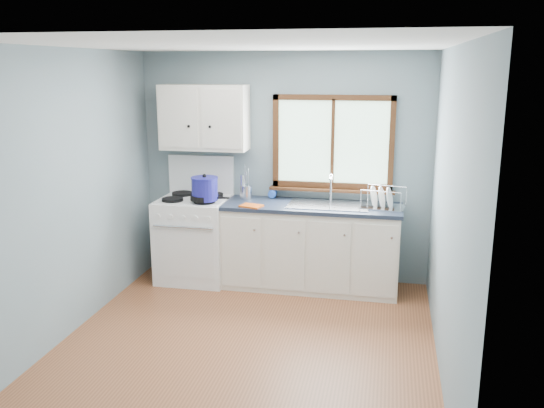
% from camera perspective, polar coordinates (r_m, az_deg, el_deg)
% --- Properties ---
extents(floor, '(3.20, 3.60, 0.02)m').
position_cam_1_polar(floor, '(5.09, -2.67, -14.03)').
color(floor, brown).
rests_on(floor, ground).
extents(ceiling, '(3.20, 3.60, 0.02)m').
position_cam_1_polar(ceiling, '(4.52, -3.03, 15.61)').
color(ceiling, white).
rests_on(ceiling, wall_back).
extents(wall_back, '(3.20, 0.02, 2.50)m').
position_cam_1_polar(wall_back, '(6.38, 1.21, 3.64)').
color(wall_back, gray).
rests_on(wall_back, ground).
extents(wall_front, '(3.20, 0.02, 2.50)m').
position_cam_1_polar(wall_front, '(3.01, -11.53, -8.11)').
color(wall_front, gray).
rests_on(wall_front, ground).
extents(wall_left, '(0.02, 3.60, 2.50)m').
position_cam_1_polar(wall_left, '(5.27, -20.04, 0.72)').
color(wall_left, gray).
rests_on(wall_left, ground).
extents(wall_right, '(0.02, 3.60, 2.50)m').
position_cam_1_polar(wall_right, '(4.53, 17.30, -1.08)').
color(wall_right, gray).
rests_on(wall_right, ground).
extents(gas_range, '(0.76, 0.69, 1.36)m').
position_cam_1_polar(gas_range, '(6.47, -7.68, -3.21)').
color(gas_range, white).
rests_on(gas_range, floor).
extents(base_cabinets, '(1.85, 0.60, 0.88)m').
position_cam_1_polar(base_cabinets, '(6.22, 3.86, -4.62)').
color(base_cabinets, silver).
rests_on(base_cabinets, floor).
extents(countertop, '(1.89, 0.64, 0.04)m').
position_cam_1_polar(countertop, '(6.09, 3.93, -0.24)').
color(countertop, black).
rests_on(countertop, base_cabinets).
extents(sink, '(0.84, 0.46, 0.44)m').
position_cam_1_polar(sink, '(6.08, 5.61, -0.69)').
color(sink, silver).
rests_on(sink, countertop).
extents(window, '(1.36, 0.10, 1.03)m').
position_cam_1_polar(window, '(6.23, 6.02, 5.44)').
color(window, '#9EC6A8').
rests_on(window, wall_back).
extents(upper_cabinets, '(0.95, 0.35, 0.70)m').
position_cam_1_polar(upper_cabinets, '(6.34, -6.74, 8.51)').
color(upper_cabinets, silver).
rests_on(upper_cabinets, wall_back).
extents(skillet, '(0.43, 0.30, 0.06)m').
position_cam_1_polar(skillet, '(6.14, -6.78, 0.66)').
color(skillet, black).
rests_on(skillet, gas_range).
extents(stockpot, '(0.31, 0.31, 0.28)m').
position_cam_1_polar(stockpot, '(6.11, -6.69, 1.55)').
color(stockpot, navy).
rests_on(stockpot, gas_range).
extents(utensil_crock, '(0.13, 0.13, 0.38)m').
position_cam_1_polar(utensil_crock, '(6.31, -2.54, 1.20)').
color(utensil_crock, silver).
rests_on(utensil_crock, countertop).
extents(thermos, '(0.08, 0.08, 0.27)m').
position_cam_1_polar(thermos, '(6.32, -2.92, 1.71)').
color(thermos, silver).
rests_on(thermos, countertop).
extents(soap_bottle, '(0.10, 0.10, 0.24)m').
position_cam_1_polar(soap_bottle, '(6.30, -0.02, 1.59)').
color(soap_bottle, '#224FB4').
rests_on(soap_bottle, countertop).
extents(dish_towel, '(0.26, 0.21, 0.02)m').
position_cam_1_polar(dish_towel, '(5.98, -2.06, -0.19)').
color(dish_towel, '#C84D10').
rests_on(dish_towel, countertop).
extents(dish_rack, '(0.48, 0.40, 0.22)m').
position_cam_1_polar(dish_rack, '(6.03, 10.90, 0.18)').
color(dish_rack, silver).
rests_on(dish_rack, countertop).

